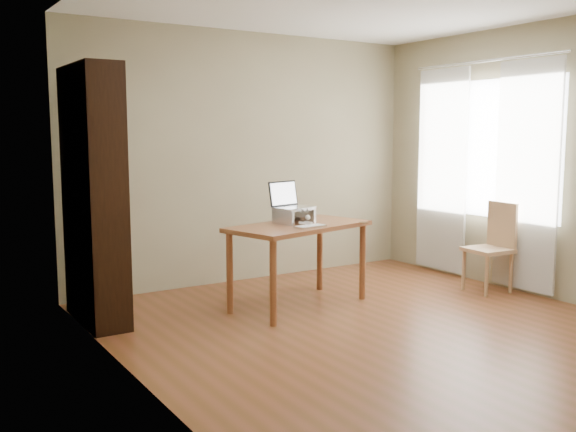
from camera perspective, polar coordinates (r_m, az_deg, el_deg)
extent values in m
cube|color=brown|center=(5.19, 9.01, -10.32)|extent=(4.00, 4.50, 0.02)
cube|color=#837758|center=(6.81, -3.50, 5.18)|extent=(4.00, 0.02, 2.60)
cube|color=#837758|center=(3.91, -13.27, 3.39)|extent=(0.02, 4.50, 2.60)
cube|color=#837758|center=(6.47, 22.77, 4.51)|extent=(0.02, 4.50, 2.60)
cube|color=white|center=(6.93, 17.22, 5.74)|extent=(0.01, 1.80, 1.40)
cube|color=black|center=(5.05, -15.56, 1.32)|extent=(0.30, 0.04, 2.10)
cube|color=black|center=(5.87, -18.02, 2.05)|extent=(0.30, 0.04, 2.10)
cube|color=black|center=(5.43, -18.31, 1.62)|extent=(0.02, 0.90, 2.10)
cube|color=black|center=(5.65, -16.49, -8.64)|extent=(0.30, 0.84, 0.02)
cube|color=black|center=(5.61, -16.26, -6.94)|extent=(0.20, 0.78, 0.28)
cube|color=black|center=(5.57, -16.62, -5.27)|extent=(0.30, 0.84, 0.03)
cube|color=black|center=(5.54, -16.39, -3.52)|extent=(0.20, 0.78, 0.28)
cube|color=black|center=(5.50, -16.75, -1.81)|extent=(0.30, 0.84, 0.02)
cube|color=black|center=(5.49, -16.52, -0.04)|extent=(0.20, 0.78, 0.28)
cube|color=black|center=(5.46, -16.88, 1.71)|extent=(0.30, 0.84, 0.02)
cube|color=black|center=(5.46, -16.65, 3.51)|extent=(0.20, 0.78, 0.28)
cube|color=black|center=(5.44, -17.02, 5.28)|extent=(0.30, 0.84, 0.02)
cube|color=black|center=(5.45, -16.78, 7.08)|extent=(0.20, 0.78, 0.28)
cube|color=black|center=(5.44, -17.16, 8.86)|extent=(0.30, 0.84, 0.02)
cube|color=black|center=(5.46, -16.92, 10.65)|extent=(0.20, 0.78, 0.28)
cube|color=black|center=(5.46, -17.29, 12.42)|extent=(0.30, 0.84, 0.03)
cube|color=white|center=(6.55, 20.46, 3.33)|extent=(0.03, 0.70, 2.20)
cube|color=white|center=(7.26, 13.52, 3.95)|extent=(0.03, 0.70, 2.20)
cylinder|color=silver|center=(6.92, 17.17, 13.04)|extent=(0.03, 1.90, 0.03)
cube|color=brown|center=(5.74, 0.98, -0.92)|extent=(1.42, 0.95, 0.04)
cylinder|color=brown|center=(5.74, -5.47, -4.76)|extent=(0.06, 0.06, 0.71)
cylinder|color=brown|center=(6.36, 4.12, -3.56)|extent=(0.06, 0.06, 0.71)
cylinder|color=brown|center=(5.28, -2.83, -5.81)|extent=(0.06, 0.06, 0.71)
cylinder|color=brown|center=(5.94, 7.20, -4.37)|extent=(0.06, 0.06, 0.71)
cube|color=silver|center=(5.72, -0.67, -0.15)|extent=(0.03, 0.25, 0.12)
cube|color=silver|center=(5.88, 1.74, 0.05)|extent=(0.03, 0.25, 0.12)
cube|color=silver|center=(5.79, 0.55, 0.60)|extent=(0.32, 0.25, 0.01)
cube|color=silver|center=(5.79, 0.55, 0.74)|extent=(0.39, 0.31, 0.02)
cube|color=black|center=(5.89, -0.19, 2.04)|extent=(0.34, 0.13, 0.23)
cube|color=white|center=(5.88, -0.15, 2.03)|extent=(0.31, 0.11, 0.20)
cube|color=silver|center=(5.54, 2.00, -0.94)|extent=(0.29, 0.15, 0.02)
cube|color=white|center=(5.54, 2.00, -0.85)|extent=(0.27, 0.13, 0.00)
cylinder|color=#51351B|center=(5.86, 6.77, -0.58)|extent=(0.09, 0.09, 0.01)
ellipsoid|color=#474138|center=(5.82, 0.34, 0.05)|extent=(0.18, 0.39, 0.13)
ellipsoid|color=#474138|center=(5.91, -0.24, 0.12)|extent=(0.15, 0.17, 0.12)
ellipsoid|color=#474138|center=(5.66, 1.38, 0.05)|extent=(0.10, 0.10, 0.09)
ellipsoid|color=silver|center=(5.69, 1.16, -0.27)|extent=(0.09, 0.09, 0.08)
sphere|color=silver|center=(5.63, 1.58, -0.14)|extent=(0.05, 0.05, 0.05)
cone|color=#474138|center=(5.64, 1.12, 0.48)|extent=(0.03, 0.04, 0.04)
cone|color=#474138|center=(5.67, 1.59, 0.52)|extent=(0.03, 0.04, 0.04)
cylinder|color=silver|center=(5.64, 1.19, -0.71)|extent=(0.03, 0.09, 0.03)
cylinder|color=silver|center=(5.68, 1.69, -0.66)|extent=(0.03, 0.09, 0.03)
cylinder|color=#474138|center=(5.98, 0.39, -0.20)|extent=(0.14, 0.21, 0.03)
cube|color=tan|center=(6.61, 17.34, -2.90)|extent=(0.43, 0.43, 0.04)
cylinder|color=tan|center=(6.44, 17.43, -5.08)|extent=(0.04, 0.04, 0.42)
cylinder|color=tan|center=(6.68, 19.18, -4.71)|extent=(0.04, 0.04, 0.42)
cylinder|color=tan|center=(6.64, 15.35, -4.63)|extent=(0.04, 0.04, 0.42)
cylinder|color=tan|center=(6.87, 17.12, -4.29)|extent=(0.04, 0.04, 0.42)
cube|color=tan|center=(6.71, 18.39, -0.79)|extent=(0.07, 0.37, 0.46)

